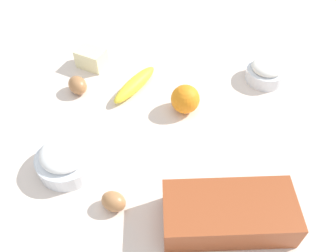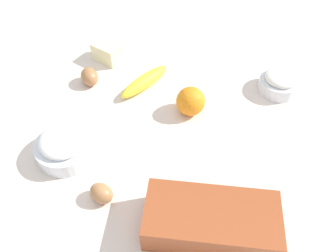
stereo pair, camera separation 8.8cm
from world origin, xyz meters
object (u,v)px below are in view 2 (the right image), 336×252
at_px(orange_fruit, 191,101).
at_px(egg_beside_bowl, 101,193).
at_px(butter_block, 108,52).
at_px(egg_near_butter, 89,77).
at_px(sugar_bowl, 65,145).
at_px(flour_bowl, 280,82).
at_px(banana, 145,81).
at_px(loaf_pan, 211,220).

bearing_deg(orange_fruit, egg_beside_bowl, 69.86).
bearing_deg(orange_fruit, butter_block, -25.22).
bearing_deg(egg_near_butter, sugar_bowl, 103.70).
relative_size(flour_bowl, banana, 0.63).
xyz_separation_m(loaf_pan, butter_block, (0.46, -0.48, -0.01)).
height_order(flour_bowl, butter_block, flour_bowl).
height_order(flour_bowl, sugar_bowl, sugar_bowl).
bearing_deg(sugar_bowl, egg_beside_bowl, 147.32).
xyz_separation_m(butter_block, egg_near_butter, (0.01, 0.13, -0.00)).
xyz_separation_m(flour_bowl, orange_fruit, (0.23, 0.17, 0.01)).
bearing_deg(flour_bowl, banana, 15.35).
bearing_deg(orange_fruit, sugar_bowl, 42.72).
height_order(sugar_bowl, egg_beside_bowl, sugar_bowl).
xyz_separation_m(egg_near_butter, egg_beside_bowl, (-0.21, 0.36, -0.00)).
relative_size(flour_bowl, egg_near_butter, 1.79).
relative_size(loaf_pan, sugar_bowl, 1.99).
distance_m(butter_block, egg_beside_bowl, 0.52).
distance_m(sugar_bowl, banana, 0.32).
distance_m(loaf_pan, sugar_bowl, 0.41).
height_order(sugar_bowl, orange_fruit, orange_fruit).
bearing_deg(butter_block, banana, 150.87).
distance_m(loaf_pan, banana, 0.49).
bearing_deg(banana, flour_bowl, -164.65).
relative_size(loaf_pan, butter_block, 3.33).
relative_size(butter_block, egg_beside_bowl, 1.54).
height_order(flour_bowl, orange_fruit, orange_fruit).
xyz_separation_m(loaf_pan, flour_bowl, (-0.10, -0.50, -0.01)).
height_order(loaf_pan, egg_beside_bowl, loaf_pan).
distance_m(loaf_pan, orange_fruit, 0.36).
relative_size(banana, butter_block, 2.11).
height_order(banana, egg_near_butter, egg_near_butter).
xyz_separation_m(banana, egg_near_butter, (0.17, 0.04, 0.01)).
bearing_deg(orange_fruit, banana, -21.00).
relative_size(banana, egg_beside_bowl, 3.24).
height_order(flour_bowl, egg_near_butter, flour_bowl).
relative_size(flour_bowl, butter_block, 1.34).
distance_m(flour_bowl, egg_near_butter, 0.58).
bearing_deg(sugar_bowl, orange_fruit, -137.28).
xyz_separation_m(orange_fruit, egg_near_butter, (0.33, -0.03, -0.02)).
distance_m(flour_bowl, egg_beside_bowl, 0.61).
distance_m(flour_bowl, butter_block, 0.55).
bearing_deg(sugar_bowl, flour_bowl, -140.20).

